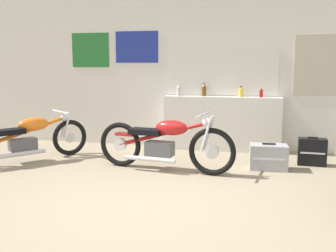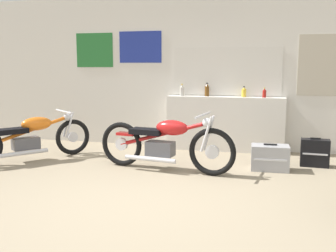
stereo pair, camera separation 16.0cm
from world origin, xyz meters
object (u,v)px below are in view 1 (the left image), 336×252
hard_case_black (312,152)px  bottle_center (241,92)px  motorcycle_red (164,142)px  bottle_left_center (204,90)px  motorcycle_orange (27,137)px  bottle_leftmost (179,90)px  bottle_right_center (261,93)px  hard_case_silver (268,157)px

hard_case_black → bottle_center: bearing=144.1°
motorcycle_red → hard_case_black: motorcycle_red is taller
bottle_left_center → motorcycle_orange: bearing=-149.0°
bottle_left_center → motorcycle_orange: bottle_left_center is taller
bottle_center → motorcycle_orange: bearing=-154.5°
bottle_leftmost → bottle_right_center: size_ratio=1.27×
bottle_left_center → bottle_center: size_ratio=1.29×
motorcycle_red → hard_case_black: bearing=20.2°
motorcycle_red → hard_case_silver: (1.49, 0.41, -0.24)m
hard_case_black → motorcycle_orange: bearing=-170.5°
bottle_center → bottle_right_center: bearing=-7.2°
hard_case_silver → bottle_leftmost: bearing=143.0°
bottle_left_center → bottle_center: bottle_left_center is taller
motorcycle_red → bottle_leftmost: bearing=93.3°
bottle_left_center → hard_case_silver: size_ratio=0.44×
bottle_leftmost → hard_case_black: 2.54m
bottle_left_center → motorcycle_red: (-0.37, -1.63, -0.66)m
bottle_left_center → hard_case_black: size_ratio=0.55×
bottle_center → bottle_right_center: (0.35, -0.04, -0.01)m
bottle_leftmost → bottle_center: bearing=0.5°
bottle_leftmost → bottle_center: bottle_leftmost is taller
hard_case_black → motorcycle_red: bearing=-159.8°
bottle_leftmost → bottle_left_center: (0.46, 0.02, 0.01)m
bottle_center → hard_case_silver: (0.47, -1.21, -0.87)m
bottle_center → motorcycle_orange: 3.68m
motorcycle_orange → hard_case_silver: bearing=5.4°
motorcycle_orange → bottle_center: bearing=25.5°
bottle_leftmost → bottle_left_center: 0.46m
bottle_left_center → bottle_right_center: (1.01, -0.05, -0.03)m
bottle_center → motorcycle_red: bearing=-122.3°
motorcycle_red → hard_case_silver: size_ratio=3.78×
bottle_center → hard_case_silver: bottle_center is taller
bottle_leftmost → motorcycle_red: size_ratio=0.10×
bottle_center → motorcycle_orange: (-3.27, -1.56, -0.66)m
bottle_right_center → motorcycle_orange: bottle_right_center is taller
bottle_center → hard_case_black: (1.13, -0.82, -0.85)m
hard_case_silver → hard_case_black: bearing=30.1°
bottle_left_center → motorcycle_orange: size_ratio=0.15×
bottle_center → motorcycle_orange: bottle_center is taller
hard_case_silver → motorcycle_orange: bearing=-174.6°
bottle_leftmost → bottle_center: 1.11m
bottle_right_center → motorcycle_red: size_ratio=0.08×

